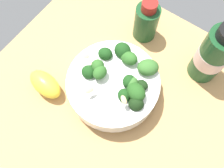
{
  "coord_description": "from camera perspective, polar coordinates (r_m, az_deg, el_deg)",
  "views": [
    {
      "loc": [
        11.08,
        -14.46,
        52.1
      ],
      "look_at": [
        -0.28,
        1.52,
        4.0
      ],
      "focal_mm": 39.2,
      "sensor_mm": 36.0,
      "label": 1
    }
  ],
  "objects": [
    {
      "name": "ground_plane",
      "position": [
        0.57,
        -0.65,
        -3.67
      ],
      "size": [
        56.56,
        56.56,
        4.62
      ],
      "primitive_type": "cube",
      "color": "tan"
    },
    {
      "name": "bowl_of_broccoli",
      "position": [
        0.52,
        0.43,
        0.25
      ],
      "size": [
        19.45,
        19.45,
        9.63
      ],
      "color": "white",
      "rests_on": "ground_plane"
    },
    {
      "name": "bottle_short",
      "position": [
        0.59,
        8.0,
        14.3
      ],
      "size": [
        5.64,
        5.64,
        11.3
      ],
      "color": "#194723",
      "rests_on": "ground_plane"
    },
    {
      "name": "lemon_wedge",
      "position": [
        0.56,
        -15.31,
        -0.04
      ],
      "size": [
        8.81,
        5.45,
        4.96
      ],
      "primitive_type": "ellipsoid",
      "rotation": [
        0.0,
        0.0,
        3.04
      ],
      "color": "yellow",
      "rests_on": "ground_plane"
    },
    {
      "name": "bottle_tall",
      "position": [
        0.55,
        22.5,
        6.27
      ],
      "size": [
        6.67,
        6.67,
        16.29
      ],
      "color": "#194723",
      "rests_on": "ground_plane"
    }
  ]
}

